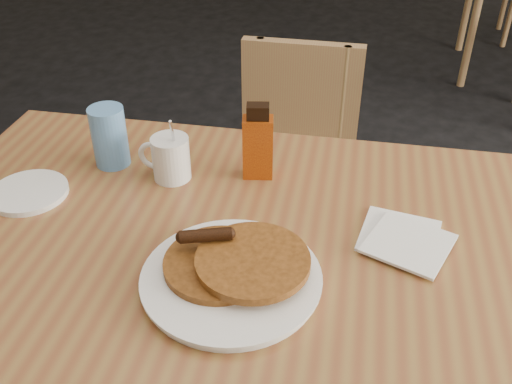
% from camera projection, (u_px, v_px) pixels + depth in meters
% --- Properties ---
extents(main_table, '(1.35, 0.97, 0.75)m').
position_uv_depth(main_table, '(220.00, 251.00, 1.11)').
color(main_table, olive).
rests_on(main_table, floor).
extents(chair_main_far, '(0.40, 0.40, 0.83)m').
position_uv_depth(chair_main_far, '(293.00, 154.00, 1.82)').
color(chair_main_far, '#987847').
rests_on(chair_main_far, floor).
extents(pancake_plate, '(0.31, 0.31, 0.07)m').
position_uv_depth(pancake_plate, '(233.00, 272.00, 0.97)').
color(pancake_plate, white).
rests_on(pancake_plate, main_table).
extents(coffee_mug, '(0.12, 0.08, 0.15)m').
position_uv_depth(coffee_mug, '(170.00, 157.00, 1.22)').
color(coffee_mug, white).
rests_on(coffee_mug, main_table).
extents(syrup_bottle, '(0.07, 0.06, 0.17)m').
position_uv_depth(syrup_bottle, '(258.00, 144.00, 1.21)').
color(syrup_bottle, maroon).
rests_on(syrup_bottle, main_table).
extents(napkin_stack, '(0.18, 0.19, 0.01)m').
position_uv_depth(napkin_stack, '(404.00, 239.00, 1.06)').
color(napkin_stack, white).
rests_on(napkin_stack, main_table).
extents(blue_tumbler, '(0.08, 0.08, 0.14)m').
position_uv_depth(blue_tumbler, '(109.00, 137.00, 1.25)').
color(blue_tumbler, '#5B95D6').
rests_on(blue_tumbler, main_table).
extents(side_saucer, '(0.18, 0.18, 0.01)m').
position_uv_depth(side_saucer, '(29.00, 192.00, 1.19)').
color(side_saucer, white).
rests_on(side_saucer, main_table).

